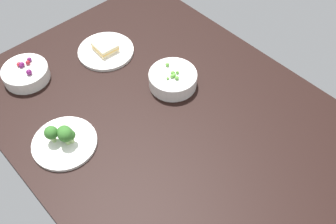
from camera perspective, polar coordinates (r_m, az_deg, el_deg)
The scene contains 5 objects.
dining_table at distance 137.10cm, azimuth -0.00°, elevation -1.05°, with size 138.13×100.36×4.00cm, color black.
bowl_peas at distance 143.08cm, azimuth 0.72°, elevation 4.92°, with size 17.93×17.93×6.91cm.
bowl_berries at distance 155.00cm, azimuth -20.23°, elevation 5.42°, with size 17.27×17.27×6.88cm.
plate_broccoli at distance 131.03cm, azimuth -15.11°, elevation -3.96°, with size 21.46×21.46×8.42cm.
plate_sandwich at distance 159.03cm, azimuth -9.16°, elevation 9.00°, with size 22.36×22.36×4.50cm.
Camera 1 is at (-62.03, 56.90, 110.22)cm, focal length 41.34 mm.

